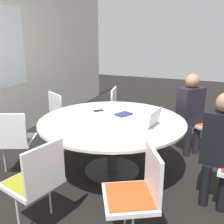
# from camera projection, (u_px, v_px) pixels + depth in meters

# --- Properties ---
(ground_plane) EXTENTS (16.00, 16.00, 0.00)m
(ground_plane) POSITION_uv_depth(u_px,v_px,m) (112.00, 170.00, 3.36)
(ground_plane) COLOR black
(conference_table) EXTENTS (1.84, 1.84, 0.72)m
(conference_table) POSITION_uv_depth(u_px,v_px,m) (112.00, 128.00, 3.18)
(conference_table) COLOR #333333
(conference_table) RESTS_ON ground_plane
(chair_1) EXTENTS (0.61, 0.61, 0.87)m
(chair_1) POSITION_uv_depth(u_px,v_px,m) (197.00, 117.00, 3.91)
(chair_1) COLOR white
(chair_1) RESTS_ON ground_plane
(chair_2) EXTENTS (0.52, 0.50, 0.87)m
(chair_2) POSITION_uv_depth(u_px,v_px,m) (121.00, 108.00, 4.38)
(chair_2) COLOR white
(chair_2) RESTS_ON ground_plane
(chair_3) EXTENTS (0.58, 0.59, 0.87)m
(chair_3) POSITION_uv_depth(u_px,v_px,m) (63.00, 113.00, 4.10)
(chair_3) COLOR white
(chair_3) RESTS_ON ground_plane
(chair_4) EXTENTS (0.56, 0.57, 0.87)m
(chair_4) POSITION_uv_depth(u_px,v_px,m) (14.00, 137.00, 3.11)
(chair_4) COLOR white
(chair_4) RESTS_ON ground_plane
(chair_5) EXTENTS (0.53, 0.51, 0.87)m
(chair_5) POSITION_uv_depth(u_px,v_px,m) (36.00, 178.00, 2.22)
(chair_5) COLOR white
(chair_5) RESTS_ON ground_plane
(chair_6) EXTENTS (0.59, 0.58, 0.87)m
(chair_6) POSITION_uv_depth(u_px,v_px,m) (137.00, 190.00, 2.04)
(chair_6) COLOR white
(chair_6) RESTS_ON ground_plane
(person_0) EXTENTS (0.30, 0.39, 1.22)m
(person_0) POSITION_uv_depth(u_px,v_px,m) (221.00, 142.00, 2.50)
(person_0) COLOR black
(person_0) RESTS_ON ground_plane
(person_1) EXTENTS (0.42, 0.40, 1.22)m
(person_1) POSITION_uv_depth(u_px,v_px,m) (191.00, 108.00, 3.69)
(person_1) COLOR #231E28
(person_1) RESTS_ON ground_plane
(laptop) EXTENTS (0.35, 0.29, 0.21)m
(laptop) POSITION_uv_depth(u_px,v_px,m) (149.00, 122.00, 2.88)
(laptop) COLOR silver
(laptop) RESTS_ON conference_table
(spiral_notebook) EXTENTS (0.25, 0.23, 0.02)m
(spiral_notebook) POSITION_uv_depth(u_px,v_px,m) (124.00, 114.00, 3.33)
(spiral_notebook) COLOR navy
(spiral_notebook) RESTS_ON conference_table
(cell_phone) EXTENTS (0.15, 0.15, 0.01)m
(cell_phone) POSITION_uv_depth(u_px,v_px,m) (98.00, 111.00, 3.51)
(cell_phone) COLOR black
(cell_phone) RESTS_ON conference_table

